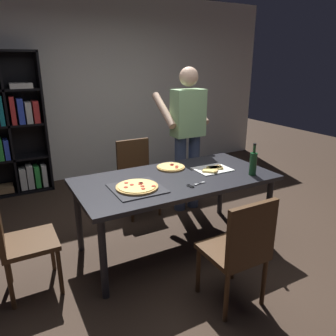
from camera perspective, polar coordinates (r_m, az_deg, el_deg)
The scene contains 12 objects.
ground_plane at distance 3.40m, azimuth 1.24°, elevation -13.60°, with size 12.00×12.00×0.00m, color #38281E.
back_wall at distance 5.32m, azimuth -13.10°, elevation 13.59°, with size 6.40×0.10×2.80m, color silver.
dining_table at distance 3.10m, azimuth 1.33°, elevation -2.83°, with size 1.89×0.94×0.75m.
chair_near_camera at distance 2.48m, azimuth 12.70°, elevation -13.55°, with size 0.42×0.42×0.90m.
chair_far_side at distance 3.96m, azimuth -5.59°, elevation -0.71°, with size 0.42×0.42×0.90m.
chair_left_end at distance 2.82m, azimuth -25.38°, elevation -10.87°, with size 0.42×0.42×0.90m.
person_serving_pizza at distance 3.90m, azimuth 3.40°, elevation 6.46°, with size 0.55×0.54×1.75m.
pepperoni_pizza_on_tray at distance 2.80m, azimuth -5.53°, elevation -3.43°, with size 0.43×0.43×0.04m.
pizza_slices_on_towel at distance 3.30m, azimuth 8.03°, elevation -0.18°, with size 0.36×0.28×0.03m.
wine_bottle at distance 3.21m, azimuth 14.90°, elevation 0.86°, with size 0.07×0.07×0.32m.
kitchen_scissors at distance 2.88m, azimuth 4.59°, elevation -3.02°, with size 0.20×0.09×0.01m.
second_pizza_plain at distance 3.33m, azimuth 0.50°, elevation 0.17°, with size 0.29×0.29×0.03m.
Camera 1 is at (-1.44, -2.50, 1.81)m, focal length 34.30 mm.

